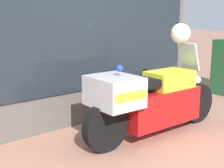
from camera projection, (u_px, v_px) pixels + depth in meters
ground_plane at (162, 167)px, 3.56m from camera, size 60.00×60.00×0.00m
shop_building at (42, 10)px, 4.44m from camera, size 5.14×0.55×3.53m
window_display at (87, 92)px, 5.23m from camera, size 3.77×0.30×1.81m
paramedic_motorcycle at (150, 99)px, 4.34m from camera, size 2.47×0.67×1.30m
white_helmet at (181, 33)px, 4.50m from camera, size 0.29×0.29×0.29m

